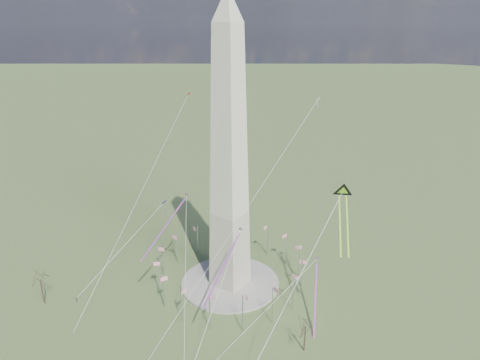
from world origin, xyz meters
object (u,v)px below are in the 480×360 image
Objects in this scene: person_west at (77,299)px; kite_delta_black at (343,195)px; washington_monument at (229,160)px; tree_near at (306,325)px.

kite_delta_black is at bearing -140.89° from person_west.
washington_monument is 5.21× the size of kite_delta_black.
washington_monument is at bearing -126.27° from person_west.
washington_monument is 53.95× the size of person_west.
person_west is at bearing 4.88° from kite_delta_black.
tree_near is 79.16m from person_west.
person_west is (-74.84, -24.49, -8.02)m from tree_near.
tree_near is at bearing -21.47° from washington_monument.
washington_monument is at bearing -16.07° from kite_delta_black.
kite_delta_black is (37.28, 7.63, -6.37)m from washington_monument.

